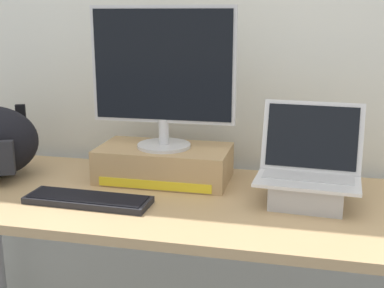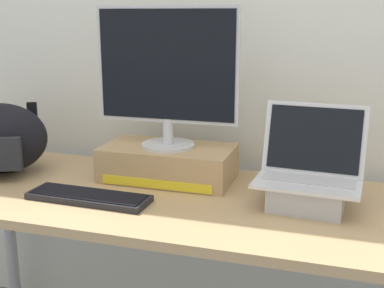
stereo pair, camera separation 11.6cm
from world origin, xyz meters
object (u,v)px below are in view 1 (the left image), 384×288
Objects in this scene: desktop_monitor at (163,74)px; external_keyboard at (88,200)px; open_laptop at (308,183)px; toner_box_yellow at (164,163)px.

desktop_monitor reaches higher than external_keyboard.
open_laptop is (0.50, -0.12, -0.31)m from desktop_monitor.
open_laptop is 0.70m from external_keyboard.
external_keyboard is (-0.17, -0.28, -0.37)m from desktop_monitor.
toner_box_yellow is at bearing 170.38° from open_laptop.
open_laptop is (0.50, -0.12, 0.01)m from toner_box_yellow.
open_laptop reaches higher than external_keyboard.
toner_box_yellow is 0.92× the size of desktop_monitor.
open_laptop is 0.82× the size of external_keyboard.
external_keyboard is at bearing -121.35° from toner_box_yellow.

